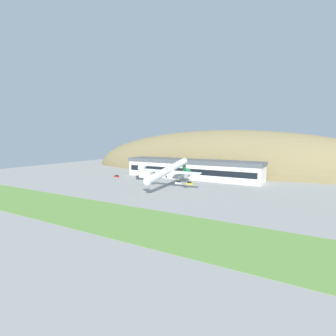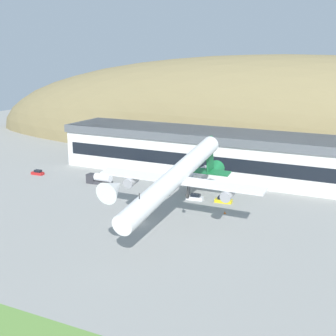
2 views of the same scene
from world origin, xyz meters
TOP-DOWN VIEW (x-y plane):
  - ground_plane at (0.00, 0.00)m, footprint 362.27×362.27m
  - hill_backdrop at (8.63, 98.01)m, footprint 285.01×71.80m
  - terminal_building at (1.84, 46.91)m, footprint 103.01×19.57m
  - jetway_0 at (0.91, 30.09)m, footprint 3.38×13.63m
  - cargo_airplane at (8.04, 2.54)m, footprint 38.77×53.15m
  - service_car_0 at (11.88, 22.59)m, footprint 4.49×2.21m
  - service_car_1 at (4.51, 21.39)m, footprint 4.56×2.06m
  - service_car_2 at (-49.67, 23.01)m, footprint 4.07×1.85m
  - fuel_truck at (-26.23, 22.81)m, footprint 7.94×2.50m
  - traffic_cone_0 at (15.10, 14.80)m, footprint 0.52×0.52m

SIDE VIEW (x-z plane):
  - ground_plane at x=0.00m, z-range 0.00..0.00m
  - hill_backdrop at x=8.63m, z-range -36.49..36.49m
  - traffic_cone_0 at x=15.10m, z-range -0.01..0.57m
  - service_car_2 at x=-49.67m, z-range -0.13..1.42m
  - service_car_0 at x=11.88m, z-range -0.14..1.43m
  - service_car_1 at x=4.51m, z-range -0.14..1.48m
  - fuel_truck at x=-26.23m, z-range -0.07..3.15m
  - jetway_0 at x=0.91m, z-range 1.28..6.71m
  - terminal_building at x=1.84m, z-range 0.90..14.73m
  - cargo_airplane at x=8.04m, z-range 4.61..17.37m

